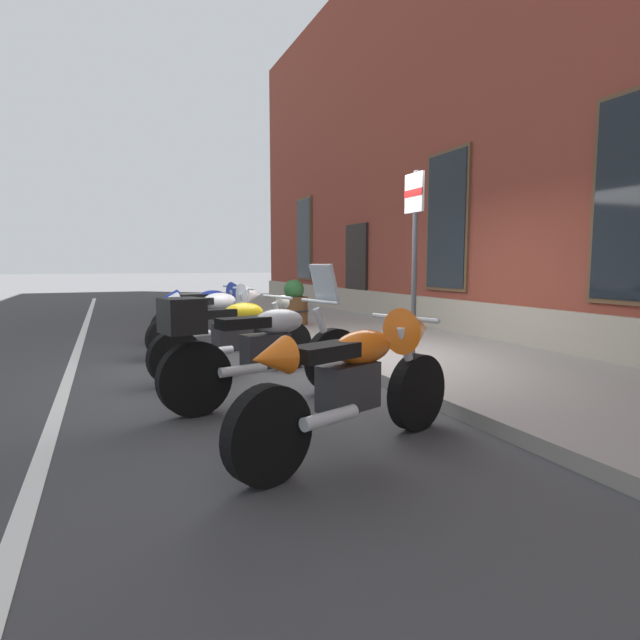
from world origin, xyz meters
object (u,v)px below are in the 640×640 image
at_px(motorcycle_silver_touring, 260,347).
at_px(motorcycle_orange_sport, 362,375).
at_px(motorcycle_yellow_naked, 238,337).
at_px(motorcycle_blue_sport, 212,310).
at_px(parking_sign, 414,241).
at_px(barrel_planter, 294,305).
at_px(motorcycle_white_sport, 218,316).

height_order(motorcycle_silver_touring, motorcycle_orange_sport, motorcycle_silver_touring).
bearing_deg(motorcycle_yellow_naked, motorcycle_blue_sport, 175.49).
bearing_deg(motorcycle_yellow_naked, motorcycle_silver_touring, -4.50).
bearing_deg(motorcycle_silver_touring, parking_sign, 103.10).
distance_m(motorcycle_blue_sport, motorcycle_yellow_naked, 2.84).
bearing_deg(motorcycle_orange_sport, barrel_planter, 164.53).
distance_m(motorcycle_white_sport, parking_sign, 3.16).
relative_size(motorcycle_blue_sport, motorcycle_yellow_naked, 0.92).
distance_m(motorcycle_orange_sport, parking_sign, 2.72).
distance_m(motorcycle_white_sport, motorcycle_orange_sport, 4.31).
distance_m(motorcycle_blue_sport, motorcycle_white_sport, 1.27).
distance_m(motorcycle_white_sport, motorcycle_yellow_naked, 1.57).
bearing_deg(parking_sign, barrel_planter, 178.11).
relative_size(motorcycle_white_sport, motorcycle_yellow_naked, 0.94).
bearing_deg(barrel_planter, motorcycle_silver_touring, -22.99).
bearing_deg(motorcycle_yellow_naked, barrel_planter, 151.44).
relative_size(motorcycle_white_sport, parking_sign, 0.86).
bearing_deg(motorcycle_yellow_naked, motorcycle_white_sport, 176.96).
height_order(motorcycle_white_sport, motorcycle_orange_sport, motorcycle_white_sport).
xyz_separation_m(motorcycle_silver_touring, barrel_planter, (-5.01, 2.12, -0.04)).
xyz_separation_m(motorcycle_blue_sport, motorcycle_white_sport, (1.26, -0.14, 0.01)).
xyz_separation_m(motorcycle_orange_sport, parking_sign, (-1.91, 1.64, 1.05)).
height_order(motorcycle_white_sport, parking_sign, parking_sign).
relative_size(motorcycle_yellow_naked, motorcycle_orange_sport, 1.03).
distance_m(motorcycle_white_sport, barrel_planter, 2.89).
relative_size(motorcycle_yellow_naked, barrel_planter, 2.33).
xyz_separation_m(motorcycle_silver_touring, motorcycle_orange_sport, (1.45, 0.34, -0.01)).
distance_m(motorcycle_orange_sport, barrel_planter, 6.70).
bearing_deg(motorcycle_white_sport, motorcycle_blue_sport, 173.68).
bearing_deg(motorcycle_blue_sport, motorcycle_silver_touring, -4.51).
distance_m(motorcycle_blue_sport, barrel_planter, 2.01).
relative_size(motorcycle_white_sport, motorcycle_silver_touring, 0.90).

